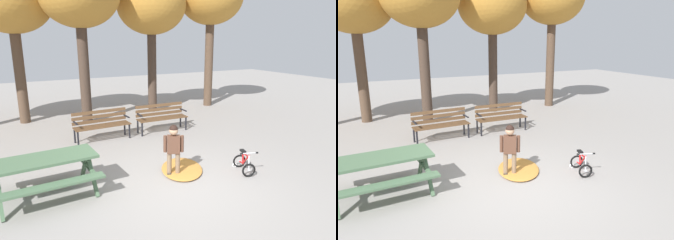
{
  "view_description": "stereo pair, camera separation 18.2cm",
  "coord_description": "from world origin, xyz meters",
  "views": [
    {
      "loc": [
        -2.71,
        -4.75,
        2.84
      ],
      "look_at": [
        0.72,
        1.92,
        0.85
      ],
      "focal_mm": 32.97,
      "sensor_mm": 36.0,
      "label": 1
    },
    {
      "loc": [
        -2.55,
        -4.84,
        2.84
      ],
      "look_at": [
        0.72,
        1.92,
        0.85
      ],
      "focal_mm": 32.97,
      "sensor_mm": 36.0,
      "label": 2
    }
  ],
  "objects": [
    {
      "name": "picnic_table",
      "position": [
        -2.33,
        0.86,
        0.59
      ],
      "size": [
        1.89,
        1.46,
        0.79
      ],
      "color": "#4C6B4C",
      "rests_on": "ground"
    },
    {
      "name": "child_standing",
      "position": [
        0.17,
        0.6,
        0.66
      ],
      "size": [
        0.39,
        0.26,
        1.12
      ],
      "color": "#7F664C",
      "rests_on": "ground"
    },
    {
      "name": "tree_right",
      "position": [
        2.3,
        6.35,
        4.0
      ],
      "size": [
        2.6,
        2.6,
        5.16
      ],
      "color": "#423328",
      "rests_on": "ground"
    },
    {
      "name": "kids_bicycle",
      "position": [
        1.63,
        0.06,
        0.2
      ],
      "size": [
        0.5,
        0.63,
        0.54
      ],
      "color": "black",
      "rests_on": "ground"
    },
    {
      "name": "park_bench_left",
      "position": [
        1.38,
        3.67,
        0.51
      ],
      "size": [
        1.6,
        0.47,
        0.85
      ],
      "color": "brown",
      "rests_on": "ground"
    },
    {
      "name": "park_bench_far_left",
      "position": [
        -0.53,
        3.67,
        0.51
      ],
      "size": [
        1.62,
        0.55,
        0.85
      ],
      "color": "brown",
      "rests_on": "ground"
    },
    {
      "name": "leaf_pile",
      "position": [
        0.46,
        0.75,
        0.04
      ],
      "size": [
        1.36,
        1.54,
        0.07
      ],
      "primitive_type": "ellipsoid",
      "rotation": [
        0.0,
        0.0,
        1.14
      ],
      "color": "#C68438",
      "rests_on": "ground"
    },
    {
      "name": "tree_left",
      "position": [
        -2.39,
        6.76,
        4.01
      ],
      "size": [
        2.6,
        2.6,
        5.18
      ],
      "color": "brown",
      "rests_on": "ground"
    },
    {
      "name": "ground",
      "position": [
        0.0,
        0.0,
        0.0
      ],
      "size": [
        36.0,
        36.0,
        0.0
      ],
      "primitive_type": "plane",
      "color": "gray"
    }
  ]
}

